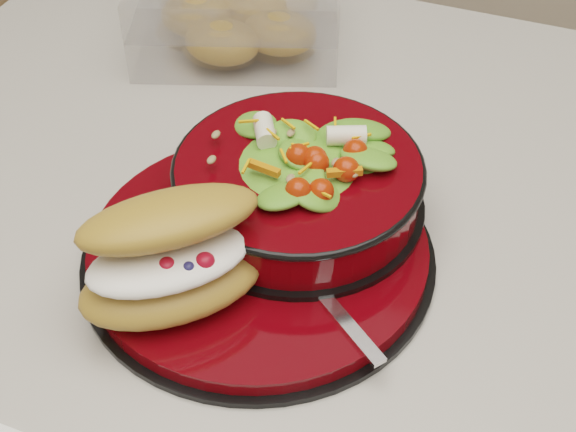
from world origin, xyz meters
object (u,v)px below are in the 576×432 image
(dinner_plate, at_px, (259,250))
(pastry_box, at_px, (237,13))
(fork, at_px, (317,289))
(salad_bowl, at_px, (298,176))
(croissant, at_px, (172,257))

(dinner_plate, xyz_separation_m, pastry_box, (-0.16, 0.31, 0.03))
(fork, bearing_deg, salad_bowl, 66.72)
(dinner_plate, bearing_deg, pastry_box, 116.92)
(croissant, distance_m, pastry_box, 0.41)
(dinner_plate, distance_m, pastry_box, 0.35)
(salad_bowl, distance_m, fork, 0.11)
(dinner_plate, bearing_deg, fork, -26.44)
(fork, bearing_deg, pastry_box, 70.04)
(croissant, relative_size, pastry_box, 0.63)
(croissant, bearing_deg, salad_bowl, 26.40)
(salad_bowl, bearing_deg, fork, -60.31)
(dinner_plate, bearing_deg, croissant, -116.10)
(salad_bowl, bearing_deg, pastry_box, 124.09)
(dinner_plate, height_order, croissant, croissant)
(dinner_plate, xyz_separation_m, fork, (0.07, -0.03, 0.01))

